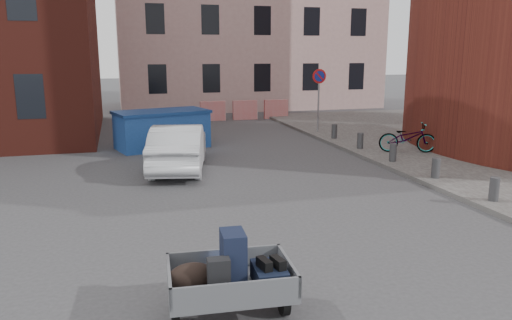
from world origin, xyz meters
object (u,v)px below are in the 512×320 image
object	(u,v)px
dumpster	(162,129)
silver_car	(179,147)
bicycle	(408,138)
trailer	(229,277)

from	to	relation	value
dumpster	silver_car	bearing A→B (deg)	-102.76
silver_car	bicycle	bearing A→B (deg)	-168.15
dumpster	bicycle	xyz separation A→B (m)	(7.90, -3.65, -0.08)
trailer	bicycle	world-z (taller)	trailer
trailer	dumpster	size ratio (longest dim) A/B	0.51
dumpster	bicycle	bearing A→B (deg)	-40.16
silver_car	bicycle	xyz separation A→B (m)	(7.73, -0.00, -0.07)
dumpster	silver_car	xyz separation A→B (m)	(0.17, -3.65, -0.01)
dumpster	bicycle	size ratio (longest dim) A/B	1.91
trailer	silver_car	xyz separation A→B (m)	(0.41, 8.82, 0.08)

